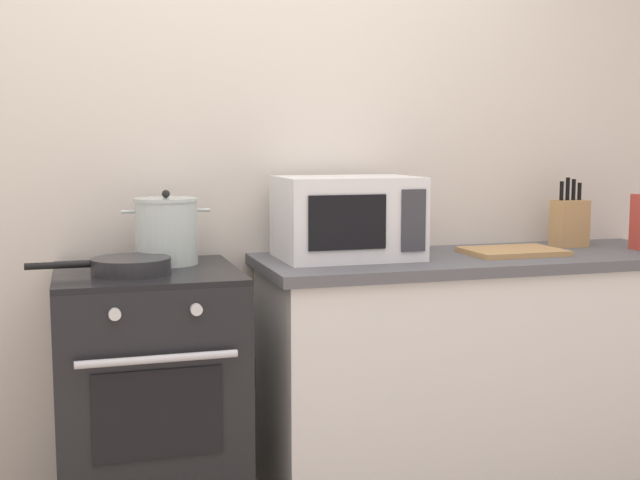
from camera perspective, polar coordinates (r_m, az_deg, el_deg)
The scene contains 9 objects.
back_wall at distance 3.22m, azimuth -1.13°, elevation 5.19°, with size 4.40×0.10×2.50m, color silver.
lower_cabinet_right at distance 3.24m, azimuth 11.03°, elevation -9.44°, with size 1.64×0.56×0.88m, color white.
countertop_right at distance 3.15m, azimuth 11.21°, elevation -1.37°, with size 1.70×0.60×0.04m, color #59595E.
stove at distance 2.88m, azimuth -11.84°, elevation -11.16°, with size 0.60×0.64×0.92m.
stock_pot at distance 2.88m, azimuth -10.71°, elevation 0.63°, with size 0.30×0.22×0.26m.
frying_pan at distance 2.71m, azimuth -13.24°, elevation -1.74°, with size 0.46×0.26×0.05m.
microwave at distance 2.98m, azimuth 1.92°, elevation 1.59°, with size 0.50×0.37×0.30m.
cutting_board at distance 3.19m, azimuth 13.38°, elevation -0.78°, with size 0.36×0.26×0.02m, color tan.
knife_block at distance 3.47m, azimuth 17.10°, elevation 1.20°, with size 0.13×0.10×0.28m.
Camera 1 is at (-0.57, -2.13, 1.34)m, focal length 45.59 mm.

